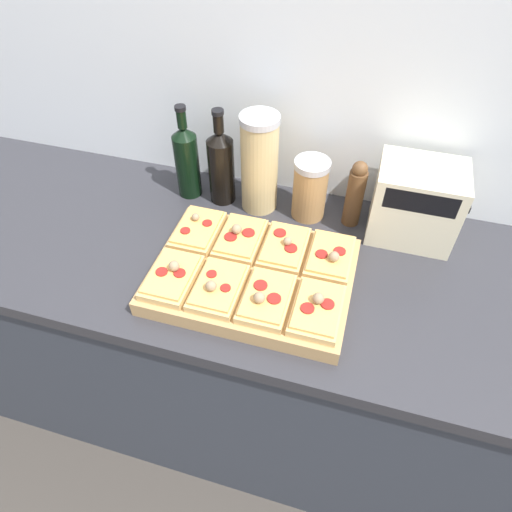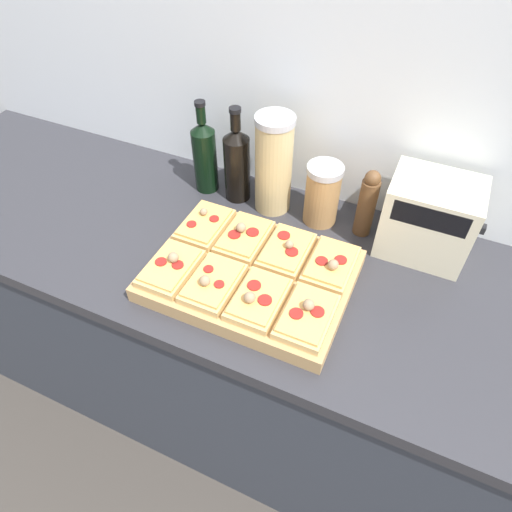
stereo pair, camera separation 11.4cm
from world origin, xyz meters
The scene contains 18 objects.
ground_plane centered at (0.00, 0.00, 0.00)m, with size 12.00×12.00×0.00m, color #3D3833.
wall_back centered at (0.00, 0.67, 1.25)m, with size 6.00×0.06×2.50m.
kitchen_counter centered at (0.00, 0.32, 0.45)m, with size 2.63×0.67×0.89m.
cutting_board centered at (-0.07, 0.23, 0.91)m, with size 0.49×0.37×0.04m, color tan.
pizza_slice_back_left centered at (-0.25, 0.32, 0.95)m, with size 0.11×0.16×0.05m.
pizza_slice_back_midleft centered at (-0.13, 0.32, 0.95)m, with size 0.11×0.16×0.06m.
pizza_slice_back_midright centered at (-0.01, 0.32, 0.95)m, with size 0.11×0.16×0.05m.
pizza_slice_back_right centered at (0.11, 0.32, 0.95)m, with size 0.11×0.16×0.05m.
pizza_slice_front_left centered at (-0.25, 0.15, 0.95)m, with size 0.11×0.16×0.05m.
pizza_slice_front_midleft centered at (-0.13, 0.15, 0.95)m, with size 0.11×0.16×0.05m.
pizza_slice_front_midright centered at (-0.01, 0.15, 0.95)m, with size 0.11×0.16×0.06m.
pizza_slice_front_right centered at (0.11, 0.15, 0.95)m, with size 0.11×0.16×0.05m.
olive_oil_bottle centered at (-0.36, 0.53, 1.01)m, with size 0.07×0.07×0.29m.
wine_bottle centered at (-0.25, 0.53, 1.01)m, with size 0.08×0.08×0.29m.
grain_jar_tall centered at (-0.14, 0.53, 1.04)m, with size 0.11×0.11×0.29m.
grain_jar_short centered at (0.01, 0.53, 0.98)m, with size 0.10×0.10×0.18m.
pepper_mill centered at (0.14, 0.53, 0.99)m, with size 0.05×0.05×0.21m.
toaster_oven centered at (0.30, 0.53, 1.00)m, with size 0.25×0.17×0.21m.
Camera 2 is at (0.26, -0.46, 1.77)m, focal length 32.00 mm.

